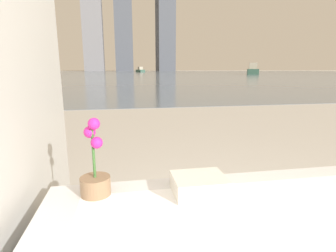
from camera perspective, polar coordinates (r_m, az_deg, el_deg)
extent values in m
cylinder|color=#8C6B4C|center=(1.25, -15.49, -12.42)|extent=(0.13, 0.13, 0.08)
cylinder|color=#38662D|center=(1.19, -15.95, -5.22)|extent=(0.01, 0.01, 0.24)
sphere|color=#DB238E|center=(1.15, -15.83, 0.47)|extent=(0.05, 0.05, 0.05)
sphere|color=#DB238E|center=(1.19, -16.69, -1.28)|extent=(0.05, 0.05, 0.05)
sphere|color=#DB238E|center=(1.17, -15.26, -3.52)|extent=(0.05, 0.05, 0.05)
cube|color=silver|center=(1.24, 6.77, -13.37)|extent=(0.24, 0.19, 0.04)
cube|color=silver|center=(1.22, 6.82, -11.68)|extent=(0.24, 0.19, 0.04)
cube|color=slate|center=(62.19, -9.81, 11.22)|extent=(180.00, 110.00, 0.01)
cube|color=#335647|center=(82.51, -6.04, 11.84)|extent=(2.60, 4.60, 0.76)
cube|color=#B2A893|center=(82.51, -6.06, 12.41)|extent=(1.49, 1.87, 0.87)
cube|color=maroon|center=(73.83, -24.15, 10.81)|extent=(2.99, 4.82, 0.80)
cube|color=silver|center=(73.82, -24.21, 11.47)|extent=(1.64, 1.99, 0.91)
cube|color=#4C4C51|center=(44.68, -30.60, 9.79)|extent=(1.46, 4.16, 0.73)
cube|color=silver|center=(44.68, -30.71, 10.78)|extent=(1.05, 1.56, 0.83)
cube|color=navy|center=(22.72, -27.17, 9.04)|extent=(2.33, 3.30, 0.55)
cube|color=#B2A893|center=(22.70, -27.32, 10.52)|extent=(1.22, 1.40, 0.63)
cube|color=#335647|center=(53.50, 17.95, 11.19)|extent=(4.27, 6.05, 1.01)
cube|color=#B2A893|center=(53.50, 18.03, 12.34)|extent=(2.23, 2.57, 1.15)
cube|color=slate|center=(119.92, -16.10, 20.27)|extent=(8.02, 6.95, 36.97)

